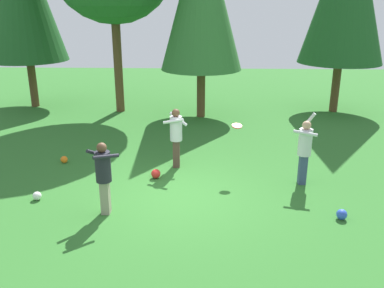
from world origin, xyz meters
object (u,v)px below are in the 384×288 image
Objects in this scene: frisbee at (237,126)px; ball_blue at (342,214)px; person_catcher at (176,133)px; person_bystander at (103,172)px; ball_orange at (64,160)px; person_thrower at (305,147)px; ball_white at (37,196)px; ball_red at (156,174)px.

ball_blue is at bearing -48.24° from frisbee.
person_catcher is 3.10m from person_bystander.
person_bystander is at bearing -56.94° from ball_orange.
person_thrower is 9.09× the size of ball_white.
ball_orange is (-2.81, 1.01, -0.02)m from ball_red.
frisbee is at bearing 0.00° from person_catcher.
ball_white is at bearing 174.38° from ball_blue.
ball_red is 1.08× the size of ball_blue.
person_bystander is at bearing -100.16° from person_catcher.
person_thrower reaches higher than ball_white.
person_catcher reaches higher than person_bystander.
person_bystander is 2.31m from ball_red.
frisbee is 1.43× the size of ball_blue.
ball_white is at bearing -86.83° from ball_orange.
ball_blue is at bearing -21.02° from person_catcher.
frisbee is at bearing 9.28° from ball_red.
person_thrower is 6.67m from ball_white.
person_thrower is 1.10× the size of person_catcher.
ball_red is at bearing 28.35° from person_bystander.
ball_orange is (-1.93, 2.96, -0.88)m from person_bystander.
person_catcher is at bearing 163.76° from frisbee.
frisbee is 3.47m from ball_blue.
ball_red is 3.01m from ball_white.
person_bystander is 3.82m from frisbee.
person_thrower is at bearing -16.88° from person_bystander.
person_thrower reaches higher than ball_red.
frisbee is at bearing -0.00° from person_thrower.
ball_white is 7.00m from ball_blue.
person_catcher is at bearing 142.74° from ball_blue.
ball_white is (-6.50, -1.17, -0.90)m from person_thrower.
ball_orange is at bearing 160.27° from ball_red.
person_thrower reaches higher than person_catcher.
ball_orange is 0.88× the size of ball_blue.
ball_orange is (-6.64, 1.21, -0.91)m from person_thrower.
person_catcher is 3.97m from ball_white.
ball_white is 1.01× the size of ball_orange.
person_thrower is 3.48m from person_catcher.
person_thrower is at bearing -10.34° from ball_orange.
ball_orange is (-3.31, 0.18, -0.91)m from person_catcher.
ball_white reaches higher than ball_orange.
person_catcher is 8.29× the size of ball_white.
ball_red is at bearing 15.14° from person_thrower.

